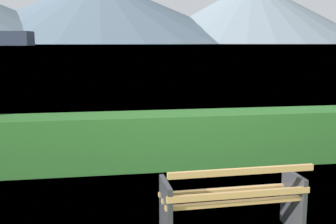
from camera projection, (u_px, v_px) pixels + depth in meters
name	position (u px, v px, depth m)	size (l,w,h in m)	color
water_surface	(102.00, 45.00, 306.03)	(620.00, 620.00, 0.00)	#7A99A8
park_bench	(233.00, 201.00, 4.49)	(1.58, 0.62, 0.87)	tan
hedge_row	(183.00, 139.00, 7.17)	(8.08, 0.78, 0.92)	#2D6B28
distant_hills	(77.00, 11.00, 547.32)	(784.83, 474.64, 89.81)	slate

